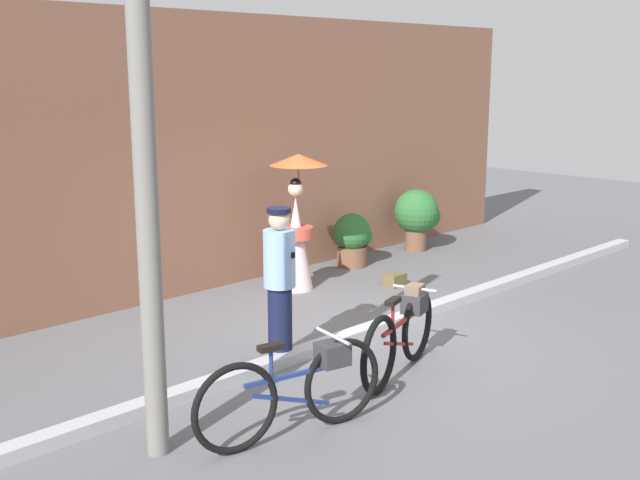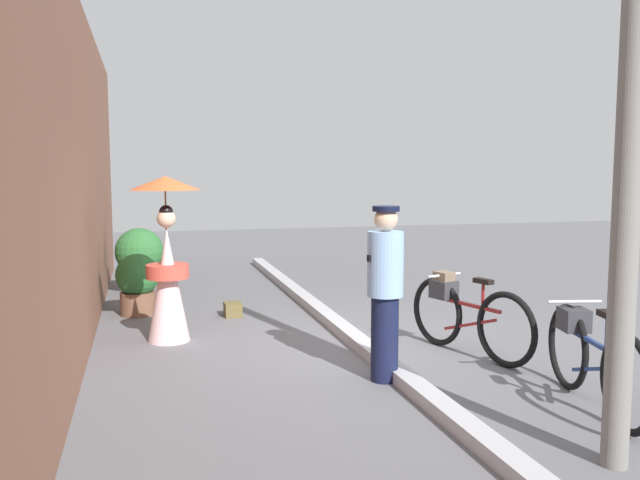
{
  "view_description": "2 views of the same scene",
  "coord_description": "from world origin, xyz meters",
  "px_view_note": "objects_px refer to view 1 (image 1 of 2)",
  "views": [
    {
      "loc": [
        -6.31,
        -5.84,
        3.06
      ],
      "look_at": [
        0.05,
        0.6,
        1.08
      ],
      "focal_mm": 44.05,
      "sensor_mm": 36.0,
      "label": 1
    },
    {
      "loc": [
        -6.73,
        2.31,
        2.0
      ],
      "look_at": [
        -0.2,
        0.55,
        1.27
      ],
      "focal_mm": 37.09,
      "sensor_mm": 36.0,
      "label": 2
    }
  ],
  "objects_px": {
    "potted_plant_by_door": "(353,238)",
    "utility_pole": "(145,159)",
    "potted_plant_small": "(418,215)",
    "bicycle_far_side": "(297,388)",
    "backpack_on_pavement": "(395,279)",
    "bicycle_near_officer": "(402,332)",
    "person_with_parasol": "(296,222)",
    "person_officer": "(280,280)"
  },
  "relations": [
    {
      "from": "backpack_on_pavement",
      "to": "potted_plant_small",
      "type": "bearing_deg",
      "value": 30.79
    },
    {
      "from": "person_with_parasol",
      "to": "potted_plant_small",
      "type": "bearing_deg",
      "value": 5.76
    },
    {
      "from": "potted_plant_small",
      "to": "person_officer",
      "type": "bearing_deg",
      "value": -156.62
    },
    {
      "from": "backpack_on_pavement",
      "to": "bicycle_far_side",
      "type": "bearing_deg",
      "value": -149.84
    },
    {
      "from": "bicycle_near_officer",
      "to": "person_with_parasol",
      "type": "relative_size",
      "value": 0.9
    },
    {
      "from": "potted_plant_by_door",
      "to": "utility_pole",
      "type": "relative_size",
      "value": 0.18
    },
    {
      "from": "potted_plant_by_door",
      "to": "bicycle_near_officer",
      "type": "bearing_deg",
      "value": -130.74
    },
    {
      "from": "bicycle_near_officer",
      "to": "potted_plant_by_door",
      "type": "relative_size",
      "value": 2.05
    },
    {
      "from": "bicycle_near_officer",
      "to": "person_with_parasol",
      "type": "bearing_deg",
      "value": 65.43
    },
    {
      "from": "potted_plant_by_door",
      "to": "backpack_on_pavement",
      "type": "height_order",
      "value": "potted_plant_by_door"
    },
    {
      "from": "backpack_on_pavement",
      "to": "utility_pole",
      "type": "distance_m",
      "value": 6.02
    },
    {
      "from": "potted_plant_small",
      "to": "backpack_on_pavement",
      "type": "relative_size",
      "value": 3.62
    },
    {
      "from": "bicycle_far_side",
      "to": "potted_plant_small",
      "type": "distance_m",
      "value": 7.26
    },
    {
      "from": "potted_plant_small",
      "to": "utility_pole",
      "type": "xyz_separation_m",
      "value": [
        -7.27,
        -3.09,
        1.78
      ]
    },
    {
      "from": "bicycle_far_side",
      "to": "backpack_on_pavement",
      "type": "distance_m",
      "value": 4.9
    },
    {
      "from": "backpack_on_pavement",
      "to": "utility_pole",
      "type": "relative_size",
      "value": 0.06
    },
    {
      "from": "potted_plant_small",
      "to": "potted_plant_by_door",
      "type": "bearing_deg",
      "value": 178.98
    },
    {
      "from": "person_with_parasol",
      "to": "utility_pole",
      "type": "height_order",
      "value": "utility_pole"
    },
    {
      "from": "person_with_parasol",
      "to": "utility_pole",
      "type": "xyz_separation_m",
      "value": [
        -4.14,
        -2.78,
        1.43
      ]
    },
    {
      "from": "person_officer",
      "to": "person_with_parasol",
      "type": "relative_size",
      "value": 0.86
    },
    {
      "from": "bicycle_near_officer",
      "to": "backpack_on_pavement",
      "type": "height_order",
      "value": "bicycle_near_officer"
    },
    {
      "from": "bicycle_far_side",
      "to": "backpack_on_pavement",
      "type": "xyz_separation_m",
      "value": [
        4.22,
        2.45,
        -0.34
      ]
    },
    {
      "from": "person_with_parasol",
      "to": "utility_pole",
      "type": "relative_size",
      "value": 0.4
    },
    {
      "from": "potted_plant_small",
      "to": "utility_pole",
      "type": "relative_size",
      "value": 0.22
    },
    {
      "from": "potted_plant_small",
      "to": "utility_pole",
      "type": "distance_m",
      "value": 8.1
    },
    {
      "from": "bicycle_far_side",
      "to": "bicycle_near_officer",
      "type": "bearing_deg",
      "value": 9.12
    },
    {
      "from": "person_with_parasol",
      "to": "backpack_on_pavement",
      "type": "distance_m",
      "value": 1.66
    },
    {
      "from": "person_with_parasol",
      "to": "person_officer",
      "type": "bearing_deg",
      "value": -136.64
    },
    {
      "from": "backpack_on_pavement",
      "to": "person_officer",
      "type": "bearing_deg",
      "value": -161.96
    },
    {
      "from": "potted_plant_by_door",
      "to": "backpack_on_pavement",
      "type": "xyz_separation_m",
      "value": [
        -0.44,
        -1.24,
        -0.35
      ]
    },
    {
      "from": "potted_plant_by_door",
      "to": "backpack_on_pavement",
      "type": "distance_m",
      "value": 1.37
    },
    {
      "from": "bicycle_near_officer",
      "to": "person_with_parasol",
      "type": "xyz_separation_m",
      "value": [
        1.41,
        3.08,
        0.52
      ]
    },
    {
      "from": "person_with_parasol",
      "to": "potted_plant_by_door",
      "type": "distance_m",
      "value": 1.66
    },
    {
      "from": "bicycle_far_side",
      "to": "potted_plant_by_door",
      "type": "bearing_deg",
      "value": 38.38
    },
    {
      "from": "person_officer",
      "to": "potted_plant_small",
      "type": "distance_m",
      "value": 5.63
    },
    {
      "from": "person_officer",
      "to": "potted_plant_by_door",
      "type": "relative_size",
      "value": 1.96
    },
    {
      "from": "person_officer",
      "to": "utility_pole",
      "type": "relative_size",
      "value": 0.35
    },
    {
      "from": "bicycle_far_side",
      "to": "potted_plant_by_door",
      "type": "height_order",
      "value": "bicycle_far_side"
    },
    {
      "from": "backpack_on_pavement",
      "to": "utility_pole",
      "type": "xyz_separation_m",
      "value": [
        -5.23,
        -1.88,
        2.3
      ]
    },
    {
      "from": "person_officer",
      "to": "person_with_parasol",
      "type": "xyz_separation_m",
      "value": [
        2.03,
        1.92,
        0.08
      ]
    },
    {
      "from": "bicycle_far_side",
      "to": "backpack_on_pavement",
      "type": "height_order",
      "value": "bicycle_far_side"
    },
    {
      "from": "bicycle_near_officer",
      "to": "bicycle_far_side",
      "type": "height_order",
      "value": "bicycle_far_side"
    }
  ]
}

